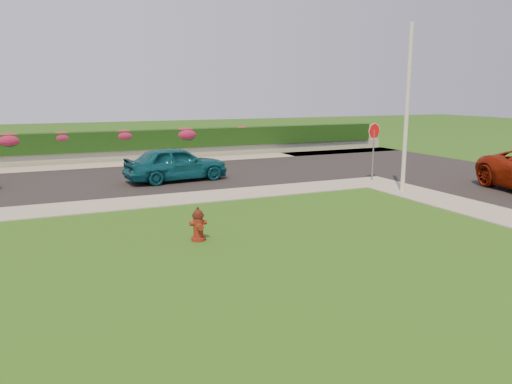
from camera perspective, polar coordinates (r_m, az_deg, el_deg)
name	(u,v)px	position (r m, az deg, el deg)	size (l,w,h in m)	color
ground	(363,272)	(11.25, 12.15, -8.97)	(120.00, 120.00, 0.00)	black
street_far	(72,183)	(22.83, -20.29, 0.97)	(26.00, 8.00, 0.04)	black
sidewalk_far	(51,210)	(17.89, -22.35, -1.90)	(24.00, 2.00, 0.04)	gray
curb_corner	(373,182)	(22.30, 13.18, 1.14)	(2.00, 2.00, 0.04)	gray
sidewalk_beyond	(142,163)	(28.24, -12.89, 3.26)	(34.00, 2.00, 0.04)	gray
retaining_wall	(137,155)	(29.66, -13.48, 4.15)	(34.00, 0.40, 0.60)	gray
hedge	(136,140)	(29.67, -13.59, 5.80)	(32.00, 0.90, 1.10)	black
fire_hydrant	(198,225)	(13.24, -6.62, -3.74)	(0.45, 0.43, 0.90)	#591A0D
sedan_teal	(176,164)	(22.06, -9.13, 3.23)	(1.79, 4.44, 1.51)	#0C4B5C
utility_pole	(407,110)	(19.99, 16.87, 8.97)	(0.16, 0.16, 6.39)	silver
stop_sign	(374,138)	(22.38, 13.32, 6.02)	(0.69, 0.14, 2.55)	slate
flower_clump_b	(9,140)	(29.10, -26.42, 5.33)	(1.51, 0.97, 0.76)	#B11E5C
flower_clump_c	(62,137)	(29.10, -21.30, 5.84)	(1.27, 0.81, 0.63)	#B11E5C
flower_clump_d	(124,136)	(29.44, -14.86, 6.25)	(1.35, 0.87, 0.68)	#B11E5C
flower_clump_e	(186,134)	(30.22, -8.04, 6.57)	(1.55, 1.00, 0.77)	#B11E5C
flower_clump_f	(242,131)	(31.41, -1.61, 7.03)	(1.05, 0.68, 0.53)	#B11E5C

